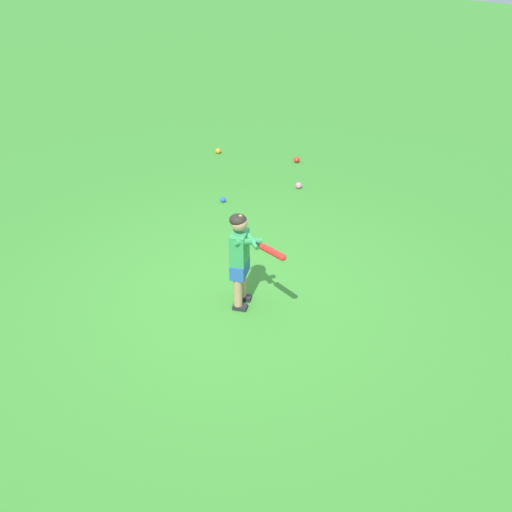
% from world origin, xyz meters
% --- Properties ---
extents(ground_plane, '(40.00, 40.00, 0.00)m').
position_xyz_m(ground_plane, '(0.00, 0.00, 0.00)').
color(ground_plane, '#38842D').
extents(child_batter, '(0.75, 0.33, 1.08)m').
position_xyz_m(child_batter, '(0.15, -0.13, 0.65)').
color(child_batter, '#232328').
rests_on(child_batter, ground).
extents(play_ball_near_batter, '(0.09, 0.09, 0.09)m').
position_xyz_m(play_ball_near_batter, '(-2.58, 3.05, 0.05)').
color(play_ball_near_batter, orange).
rests_on(play_ball_near_batter, ground).
extents(play_ball_far_right, '(0.08, 0.08, 0.08)m').
position_xyz_m(play_ball_far_right, '(-1.46, 1.68, 0.04)').
color(play_ball_far_right, blue).
rests_on(play_ball_far_right, ground).
extents(play_ball_behind_batter, '(0.10, 0.10, 0.10)m').
position_xyz_m(play_ball_behind_batter, '(-1.31, 3.46, 0.05)').
color(play_ball_behind_batter, red).
rests_on(play_ball_behind_batter, ground).
extents(play_ball_by_bucket, '(0.09, 0.09, 0.09)m').
position_xyz_m(play_ball_by_bucket, '(-0.81, 2.66, 0.05)').
color(play_ball_by_bucket, pink).
rests_on(play_ball_by_bucket, ground).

